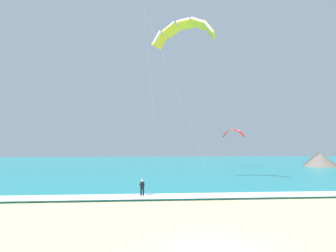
# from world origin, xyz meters

# --- Properties ---
(ground_plane) EXTENTS (200.00, 200.00, 0.00)m
(ground_plane) POSITION_xyz_m (0.00, 0.00, 0.00)
(ground_plane) COLOR beige
(sea) EXTENTS (200.00, 120.00, 0.20)m
(sea) POSITION_xyz_m (0.00, 72.09, 0.10)
(sea) COLOR teal
(sea) RESTS_ON ground
(surf_foam) EXTENTS (200.00, 2.70, 0.04)m
(surf_foam) POSITION_xyz_m (0.00, 13.09, 0.22)
(surf_foam) COLOR white
(surf_foam) RESTS_ON sea
(surfboard) EXTENTS (0.59, 1.44, 0.09)m
(surfboard) POSITION_xyz_m (-3.30, 13.42, 0.03)
(surfboard) COLOR yellow
(surfboard) RESTS_ON ground
(kitesurfer) EXTENTS (0.55, 0.55, 1.69)m
(kitesurfer) POSITION_xyz_m (-3.30, 13.43, 0.94)
(kitesurfer) COLOR black
(kitesurfer) RESTS_ON ground
(kite_primary) EXTENTS (8.27, 9.35, 18.79)m
(kite_primary) POSITION_xyz_m (1.61, 20.58, 18.74)
(kite_primary) COLOR yellow
(kite_distant) EXTENTS (4.27, 3.92, 1.79)m
(kite_distant) POSITION_xyz_m (16.54, 48.80, 8.02)
(kite_distant) COLOR red
(headland_right) EXTENTS (8.29, 9.92, 3.63)m
(headland_right) POSITION_xyz_m (38.73, 52.55, 1.69)
(headland_right) COLOR #665B51
(headland_right) RESTS_ON ground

